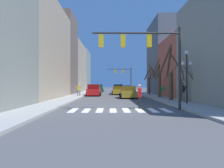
{
  "coord_description": "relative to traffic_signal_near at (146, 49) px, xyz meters",
  "views": [
    {
      "loc": [
        -0.67,
        -15.61,
        1.74
      ],
      "look_at": [
        -0.29,
        20.82,
        1.85
      ],
      "focal_mm": 35.0,
      "sensor_mm": 36.0,
      "label": 1
    }
  ],
  "objects": [
    {
      "name": "pedestrian_on_right_sidewalk",
      "position": [
        -7.01,
        17.1,
        -3.04
      ],
      "size": [
        0.72,
        0.22,
        1.68
      ],
      "rotation": [
        0.0,
        0.0,
        3.14
      ],
      "color": "#282D47",
      "rests_on": "sidewalk_left"
    },
    {
      "name": "traffic_signal_far",
      "position": [
        0.72,
        33.93,
        -0.14
      ],
      "size": [
        5.44,
        0.28,
        5.63
      ],
      "color": "#2D2D2D",
      "rests_on": "ground_plane"
    },
    {
      "name": "car_parked_right_mid",
      "position": [
        -0.83,
        28.64,
        -3.35
      ],
      "size": [
        2.13,
        4.61,
        1.78
      ],
      "rotation": [
        0.0,
        0.0,
        1.57
      ],
      "color": "black",
      "rests_on": "ground_plane"
    },
    {
      "name": "pedestrian_crossing_street",
      "position": [
        3.82,
        10.84,
        -3.04
      ],
      "size": [
        0.72,
        0.29,
        1.67
      ],
      "rotation": [
        0.0,
        0.0,
        6.1
      ],
      "color": "#7A705B",
      "rests_on": "sidewalk_right"
    },
    {
      "name": "street_lamp_right_corner",
      "position": [
        4.07,
        3.66,
        -0.84
      ],
      "size": [
        0.95,
        0.36,
        4.53
      ],
      "color": "black",
      "rests_on": "sidewalk_right"
    },
    {
      "name": "building_row_left",
      "position": [
        -11.67,
        25.56,
        1.6
      ],
      "size": [
        6.0,
        60.57,
        13.8
      ],
      "color": "gray",
      "rests_on": "ground_plane"
    },
    {
      "name": "car_driving_away_lane",
      "position": [
        -4.96,
        19.0,
        -3.35
      ],
      "size": [
        2.18,
        4.56,
        1.79
      ],
      "rotation": [
        0.0,
        0.0,
        1.57
      ],
      "color": "red",
      "rests_on": "ground_plane"
    },
    {
      "name": "street_tree_right_near",
      "position": [
        4.23,
        5.71,
        -2.16
      ],
      "size": [
        2.34,
        1.8,
        3.91
      ],
      "color": "brown",
      "rests_on": "sidewalk_right"
    },
    {
      "name": "sidewalk_left",
      "position": [
        -7.42,
        0.77,
        -4.11
      ],
      "size": [
        2.5,
        90.0,
        0.15
      ],
      "color": "#9E9E99",
      "rests_on": "ground_plane"
    },
    {
      "name": "building_row_right",
      "position": [
        8.03,
        13.07,
        1.13
      ],
      "size": [
        6.0,
        34.58,
        12.97
      ],
      "color": "gray",
      "rests_on": "ground_plane"
    },
    {
      "name": "street_tree_left_far",
      "position": [
        3.8,
        13.03,
        -2.0
      ],
      "size": [
        1.14,
        1.38,
        4.92
      ],
      "color": "brown",
      "rests_on": "sidewalk_right"
    },
    {
      "name": "ground_plane",
      "position": [
        -1.82,
        0.77,
        -4.18
      ],
      "size": [
        240.0,
        240.0,
        0.0
      ],
      "primitive_type": "plane",
      "color": "#4C4C4F"
    },
    {
      "name": "car_parked_left_mid",
      "position": [
        -5.03,
        37.37,
        -3.35
      ],
      "size": [
        2.03,
        4.31,
        1.8
      ],
      "rotation": [
        0.0,
        0.0,
        1.57
      ],
      "color": "#236B38",
      "rests_on": "ground_plane"
    },
    {
      "name": "street_tree_left_mid",
      "position": [
        3.95,
        19.99,
        -1.62
      ],
      "size": [
        2.12,
        3.28,
        4.89
      ],
      "color": "brown",
      "rests_on": "sidewalk_right"
    },
    {
      "name": "car_parked_left_near",
      "position": [
        -0.12,
        13.36,
        -3.44
      ],
      "size": [
        2.17,
        4.63,
        1.57
      ],
      "rotation": [
        0.0,
        0.0,
        1.57
      ],
      "color": "#A38423",
      "rests_on": "ground_plane"
    },
    {
      "name": "traffic_signal_near",
      "position": [
        0.0,
        0.0,
        0.0
      ],
      "size": [
        6.04,
        0.28,
        5.67
      ],
      "color": "#2D2D2D",
      "rests_on": "ground_plane"
    },
    {
      "name": "pedestrian_near_right_corner",
      "position": [
        -0.33,
        0.97,
        -3.14
      ],
      "size": [
        0.24,
        0.76,
        1.77
      ],
      "rotation": [
        0.0,
        0.0,
        4.7
      ],
      "color": "black",
      "rests_on": "ground_plane"
    },
    {
      "name": "pedestrian_waiting_at_curb",
      "position": [
        4.44,
        5.89,
        -2.97
      ],
      "size": [
        0.77,
        0.32,
        1.8
      ],
      "rotation": [
        0.0,
        0.0,
        2.93
      ],
      "color": "#7A705B",
      "rests_on": "sidewalk_right"
    },
    {
      "name": "car_driving_toward_lane",
      "position": [
        1.42,
        34.48,
        -3.44
      ],
      "size": [
        1.98,
        4.49,
        1.58
      ],
      "rotation": [
        0.0,
        0.0,
        1.57
      ],
      "color": "#236B38",
      "rests_on": "ground_plane"
    },
    {
      "name": "street_tree_left_near",
      "position": [
        3.72,
        7.59,
        -1.48
      ],
      "size": [
        2.59,
        2.25,
        5.71
      ],
      "color": "brown",
      "rests_on": "sidewalk_right"
    },
    {
      "name": "car_parked_left_far",
      "position": [
        -1.1,
        23.03,
        -3.45
      ],
      "size": [
        2.06,
        4.18,
        1.55
      ],
      "rotation": [
        0.0,
        0.0,
        1.57
      ],
      "color": "#A38423",
      "rests_on": "ground_plane"
    },
    {
      "name": "sidewalk_right",
      "position": [
        3.78,
        0.77,
        -4.11
      ],
      "size": [
        2.5,
        90.0,
        0.15
      ],
      "color": "#9E9E99",
      "rests_on": "ground_plane"
    },
    {
      "name": "crosswalk_stripes",
      "position": [
        -1.82,
        -0.01,
        -4.18
      ],
      "size": [
        6.75,
        2.6,
        0.01
      ],
      "color": "white",
      "rests_on": "ground_plane"
    }
  ]
}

